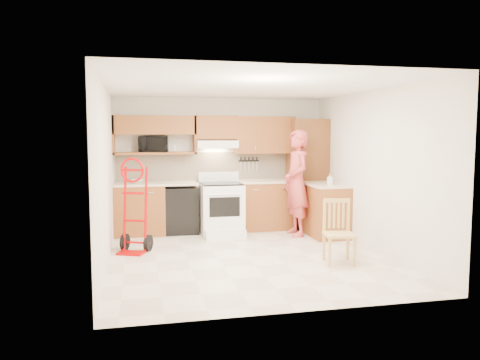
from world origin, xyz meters
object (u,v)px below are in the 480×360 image
object	(u,v)px
person	(297,183)
range	(222,204)
dining_chair	(339,232)
microwave	(154,144)
hand_truck	(133,210)

from	to	relation	value
person	range	bearing A→B (deg)	-107.09
range	dining_chair	xyz separation A→B (m)	(1.27, -2.25, -0.11)
person	dining_chair	bearing A→B (deg)	-3.33
microwave	dining_chair	size ratio (longest dim) A/B	0.59
microwave	dining_chair	world-z (taller)	microwave
microwave	dining_chair	xyz separation A→B (m)	(2.45, -2.72, -1.19)
microwave	dining_chair	distance (m)	3.85
person	dining_chair	xyz separation A→B (m)	(-0.03, -1.91, -0.50)
person	hand_truck	bearing A→B (deg)	-79.61
microwave	hand_truck	size ratio (longest dim) A/B	0.40
hand_truck	range	bearing A→B (deg)	55.43
range	dining_chair	bearing A→B (deg)	-60.54
person	hand_truck	world-z (taller)	person
range	hand_truck	world-z (taller)	hand_truck
microwave	person	xyz separation A→B (m)	(2.48, -0.81, -0.69)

